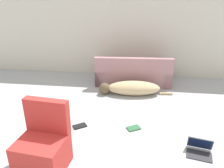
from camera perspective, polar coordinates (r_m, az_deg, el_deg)
wall_back at (r=6.23m, az=0.90°, el=13.48°), size 7.95×0.06×2.47m
couch at (r=5.83m, az=5.47°, el=2.72°), size 1.97×0.98×0.78m
dog at (r=5.16m, az=5.02°, el=-1.07°), size 1.75×0.58×0.32m
laptop_open at (r=3.66m, az=21.92°, el=-15.31°), size 0.41×0.37×0.23m
book_green at (r=3.97m, az=5.66°, el=-11.41°), size 0.27×0.24×0.02m
book_black at (r=4.04m, az=-8.41°, el=-10.81°), size 0.27×0.25×0.02m
side_chair at (r=3.18m, az=-17.47°, el=-15.45°), size 0.67×0.63×0.94m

